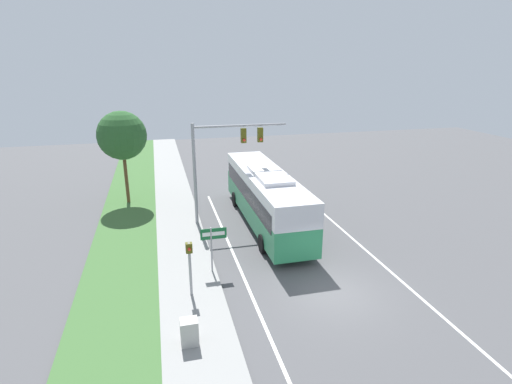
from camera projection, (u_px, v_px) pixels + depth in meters
name	position (u px, v px, depth m)	size (l,w,h in m)	color
ground_plane	(332.00, 292.00, 18.00)	(80.00, 80.00, 0.00)	#4C4C4F
sidewalk	(194.00, 311.00, 16.54)	(2.80, 80.00, 0.12)	gray
grass_verge	(113.00, 323.00, 15.80)	(3.60, 80.00, 0.10)	#3D6633
lane_divider_near	(255.00, 304.00, 17.16)	(0.14, 30.00, 0.01)	silver
lane_divider_far	(403.00, 282.00, 18.84)	(0.14, 30.00, 0.01)	silver
bus	(265.00, 194.00, 25.02)	(2.69, 12.35, 3.66)	#2D8956
signal_gantry	(222.00, 152.00, 24.65)	(5.93, 0.41, 6.46)	#939399
pedestrian_signal	(190.00, 260.00, 17.13)	(0.28, 0.34, 2.60)	#939399
street_sign	(213.00, 241.00, 19.16)	(1.26, 0.08, 2.42)	#939399
utility_cabinet	(189.00, 332.00, 14.40)	(0.64, 0.54, 0.99)	#A8A8A3
roadside_tree	(122.00, 136.00, 27.88)	(3.41, 3.41, 6.65)	brown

